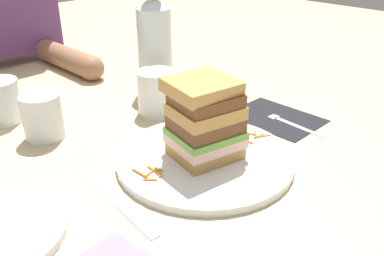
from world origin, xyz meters
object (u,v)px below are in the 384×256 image
at_px(empty_tumbler_1, 43,117).
at_px(napkin_dark, 276,117).
at_px(main_plate, 205,159).
at_px(sandwich, 205,120).
at_px(fork, 285,120).
at_px(empty_tumbler_0, 0,101).
at_px(water_bottle, 155,44).
at_px(juice_glass, 157,95).
at_px(knife, 118,203).

bearing_deg(empty_tumbler_1, napkin_dark, -34.38).
height_order(main_plate, sandwich, sandwich).
xyz_separation_m(fork, empty_tumbler_0, (-0.39, 0.40, 0.04)).
relative_size(main_plate, water_bottle, 1.17).
xyz_separation_m(main_plate, water_bottle, (0.16, 0.30, 0.11)).
relative_size(fork, juice_glass, 1.87).
relative_size(sandwich, knife, 0.67).
bearing_deg(main_plate, sandwich, 128.32).
distance_m(napkin_dark, fork, 0.02).
distance_m(water_bottle, empty_tumbler_0, 0.34).
distance_m(main_plate, napkin_dark, 0.23).
xyz_separation_m(juice_glass, empty_tumbler_1, (-0.22, 0.06, 0.00)).
bearing_deg(napkin_dark, fork, -94.07).
height_order(main_plate, napkin_dark, main_plate).
relative_size(sandwich, napkin_dark, 0.77).
bearing_deg(napkin_dark, main_plate, -175.85).
relative_size(sandwich, fork, 0.80).
bearing_deg(fork, empty_tumbler_0, 134.42).
relative_size(water_bottle, empty_tumbler_1, 2.98).
bearing_deg(main_plate, knife, 176.72).
distance_m(main_plate, empty_tumbler_1, 0.31).
distance_m(main_plate, empty_tumbler_0, 0.43).
distance_m(knife, empty_tumbler_1, 0.26).
relative_size(napkin_dark, knife, 0.86).
relative_size(main_plate, knife, 1.45).
bearing_deg(empty_tumbler_1, fork, -36.78).
bearing_deg(water_bottle, empty_tumbler_1, -173.41).
xyz_separation_m(knife, juice_glass, (0.25, 0.20, 0.04)).
xyz_separation_m(knife, empty_tumbler_1, (0.03, 0.26, 0.04)).
bearing_deg(sandwich, water_bottle, 62.68).
bearing_deg(fork, main_plate, 178.52).
distance_m(knife, water_bottle, 0.45).
distance_m(empty_tumbler_0, empty_tumbler_1, 0.13).
relative_size(sandwich, juice_glass, 1.49).
bearing_deg(empty_tumbler_1, main_plate, -62.11).
bearing_deg(empty_tumbler_1, juice_glass, -15.61).
bearing_deg(sandwich, empty_tumbler_1, 117.86).
bearing_deg(empty_tumbler_1, sandwich, -62.14).
height_order(napkin_dark, juice_glass, juice_glass).
bearing_deg(water_bottle, fork, -77.32).
bearing_deg(juice_glass, empty_tumbler_1, 164.39).
bearing_deg(knife, empty_tumbler_1, 84.27).
height_order(empty_tumbler_0, empty_tumbler_1, same).
relative_size(knife, empty_tumbler_0, 2.38).
distance_m(main_plate, knife, 0.17).
distance_m(napkin_dark, knife, 0.40).
distance_m(napkin_dark, empty_tumbler_0, 0.55).
height_order(sandwich, water_bottle, water_bottle).
xyz_separation_m(main_plate, empty_tumbler_0, (-0.17, 0.40, 0.04)).
bearing_deg(sandwich, juice_glass, 69.53).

